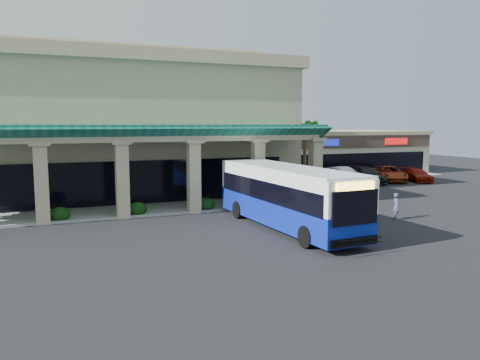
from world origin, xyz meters
name	(u,v)px	position (x,y,z in m)	size (l,w,h in m)	color
ground	(271,225)	(0.00, 0.00, 0.00)	(110.00, 110.00, 0.00)	black
main_building	(95,124)	(-8.00, 16.00, 5.67)	(30.80, 14.80, 11.35)	tan
arcade	(110,170)	(-8.00, 6.80, 2.85)	(30.00, 6.20, 5.70)	#0D5242
strip_mall	(319,152)	(18.00, 24.00, 2.45)	(22.50, 12.50, 4.90)	beige
palm_0	(305,153)	(8.50, 11.00, 3.30)	(2.40, 2.40, 6.60)	#1C6019
palm_1	(298,155)	(9.50, 14.00, 2.90)	(2.40, 2.40, 5.80)	#1C6019
broadleaf_tree	(255,157)	(7.50, 19.00, 2.41)	(2.60, 2.60, 4.81)	black
transit_bus	(286,198)	(0.41, -1.00, 1.70)	(2.84, 12.19, 3.40)	#0D22A2
pedestrian	(396,206)	(7.60, -1.45, 0.80)	(0.59, 0.38, 1.60)	#3C435E
car_silver	(313,177)	(10.99, 13.76, 0.85)	(2.01, 4.99, 1.70)	silver
car_white	(343,175)	(14.55, 14.12, 0.80)	(1.69, 4.85, 1.60)	silver
car_red	(366,175)	(16.91, 13.69, 0.77)	(2.17, 5.34, 1.55)	black
car_gray	(389,174)	(19.84, 13.87, 0.76)	(2.53, 5.49, 1.53)	maroon
car_extra	(416,175)	(22.43, 12.85, 0.65)	(1.82, 4.48, 1.30)	maroon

